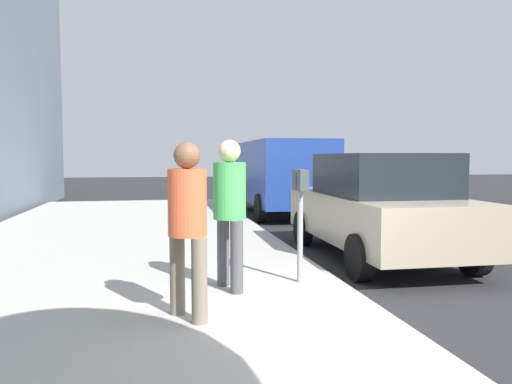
# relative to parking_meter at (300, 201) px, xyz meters

# --- Properties ---
(ground_plane) EXTENTS (80.00, 80.00, 0.00)m
(ground_plane) POSITION_rel_parking_meter_xyz_m (-1.47, -0.54, -1.17)
(ground_plane) COLOR #232326
(ground_plane) RESTS_ON ground
(sidewalk_slab) EXTENTS (28.00, 6.00, 0.15)m
(sidewalk_slab) POSITION_rel_parking_meter_xyz_m (-1.47, 2.46, -1.09)
(sidewalk_slab) COLOR #A8A59E
(sidewalk_slab) RESTS_ON ground_plane
(parking_meter) EXTENTS (0.36, 0.12, 1.41)m
(parking_meter) POSITION_rel_parking_meter_xyz_m (0.00, 0.00, 0.00)
(parking_meter) COLOR gray
(parking_meter) RESTS_ON sidewalk_slab
(pedestrian_at_meter) EXTENTS (0.52, 0.38, 1.76)m
(pedestrian_at_meter) POSITION_rel_parking_meter_xyz_m (-0.17, 0.91, 0.02)
(pedestrian_at_meter) COLOR #47474C
(pedestrian_at_meter) RESTS_ON sidewalk_slab
(pedestrian_bystander) EXTENTS (0.47, 0.37, 1.70)m
(pedestrian_bystander) POSITION_rel_parking_meter_xyz_m (-1.15, 1.46, -0.02)
(pedestrian_bystander) COLOR #726656
(pedestrian_bystander) RESTS_ON sidewalk_slab
(parked_sedan_near) EXTENTS (4.43, 2.03, 1.77)m
(parked_sedan_near) POSITION_rel_parking_meter_xyz_m (1.81, -1.89, -0.27)
(parked_sedan_near) COLOR gray
(parked_sedan_near) RESTS_ON ground_plane
(parked_van_far) EXTENTS (5.23, 2.19, 2.18)m
(parked_van_far) POSITION_rel_parking_meter_xyz_m (8.40, -1.89, 0.09)
(parked_van_far) COLOR navy
(parked_van_far) RESTS_ON ground_plane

